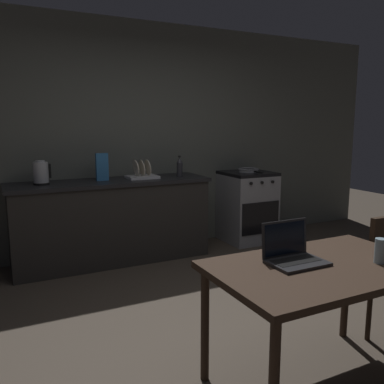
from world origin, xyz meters
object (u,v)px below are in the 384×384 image
at_px(dining_table, 321,277).
at_px(drinking_glass, 380,251).
at_px(laptop, 293,255).
at_px(stove_oven, 247,206).
at_px(dish_rack, 142,174).
at_px(bottle, 180,167).
at_px(frying_pan, 249,170).
at_px(electric_kettle, 41,173).
at_px(cereal_box, 102,167).

relative_size(dining_table, drinking_glass, 8.85).
distance_m(dining_table, laptop, 0.20).
xyz_separation_m(stove_oven, dish_rack, (-1.43, 0.00, 0.50)).
distance_m(bottle, frying_pan, 0.99).
height_order(electric_kettle, cereal_box, cereal_box).
xyz_separation_m(electric_kettle, cereal_box, (0.63, 0.02, 0.03)).
relative_size(stove_oven, cereal_box, 3.08).
xyz_separation_m(electric_kettle, frying_pan, (2.50, -0.03, -0.09)).
distance_m(drinking_glass, cereal_box, 2.97).
distance_m(stove_oven, frying_pan, 0.48).
bearing_deg(electric_kettle, frying_pan, -0.64).
bearing_deg(laptop, bottle, 85.08).
distance_m(bottle, dish_rack, 0.45).
bearing_deg(dining_table, drinking_glass, -21.44).
relative_size(laptop, cereal_box, 1.08).
bearing_deg(cereal_box, dining_table, -78.34).
bearing_deg(stove_oven, dish_rack, 179.90).
height_order(bottle, cereal_box, cereal_box).
bearing_deg(frying_pan, laptop, -119.33).
xyz_separation_m(dining_table, frying_pan, (1.31, 2.65, 0.28)).
height_order(stove_oven, cereal_box, cereal_box).
bearing_deg(dining_table, laptop, 139.93).
relative_size(electric_kettle, cereal_box, 0.83).
relative_size(dining_table, electric_kettle, 5.13).
height_order(stove_oven, drinking_glass, stove_oven).
xyz_separation_m(electric_kettle, drinking_glass, (1.50, -2.81, -0.22)).
xyz_separation_m(laptop, cereal_box, (-0.44, 2.60, 0.28)).
height_order(stove_oven, laptop, laptop).
relative_size(electric_kettle, frying_pan, 0.56).
distance_m(drinking_glass, dish_rack, 2.84).
bearing_deg(stove_oven, drinking_glass, -109.59).
relative_size(laptop, dish_rack, 0.94).
relative_size(stove_oven, frying_pan, 2.07).
xyz_separation_m(frying_pan, drinking_glass, (-1.00, -2.78, -0.13)).
height_order(laptop, frying_pan, laptop).
relative_size(cereal_box, dish_rack, 0.87).
height_order(laptop, drinking_glass, laptop).
relative_size(laptop, electric_kettle, 1.31).
relative_size(laptop, frying_pan, 0.73).
distance_m(stove_oven, dining_table, 2.99).
height_order(dining_table, laptop, laptop).
bearing_deg(dish_rack, electric_kettle, -180.00).
distance_m(dining_table, bottle, 2.68).
bearing_deg(electric_kettle, drinking_glass, -61.88).
relative_size(stove_oven, dining_table, 0.72).
bearing_deg(bottle, cereal_box, 175.49).
bearing_deg(laptop, stove_oven, 66.09).
bearing_deg(laptop, cereal_box, 104.71).
relative_size(stove_oven, laptop, 2.84).
bearing_deg(drinking_glass, laptop, 152.70).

